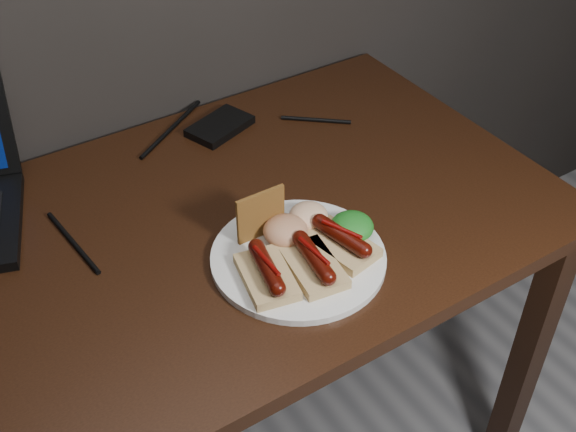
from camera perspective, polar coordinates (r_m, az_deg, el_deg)
The scene contains 11 objects.
desk at distance 1.24m, azimuth -10.17°, elevation -5.66°, with size 1.40×0.70×0.75m.
hard_drive at distance 1.44m, azimuth -5.41°, elevation 7.07°, with size 0.13×0.08×0.02m, color black.
desk_cables at distance 1.29m, azimuth -14.64°, elevation 1.45°, with size 1.01×0.37×0.01m.
plate at distance 1.13m, azimuth 0.82°, elevation -3.30°, with size 0.28×0.28×0.01m, color silver.
bread_sausage_left at distance 1.08m, azimuth -1.70°, elevation -4.49°, with size 0.09×0.13×0.04m.
bread_sausage_center at distance 1.09m, azimuth 2.04°, elevation -3.71°, with size 0.09×0.12×0.04m.
bread_sausage_right at distance 1.13m, azimuth 4.22°, elevation -1.99°, with size 0.09×0.13×0.04m.
crispbread at distance 1.14m, azimuth -2.17°, elevation 0.12°, with size 0.09×0.01×0.09m, color #975E29.
salad_greens at distance 1.16m, azimuth 5.08°, elevation -0.84°, with size 0.07×0.07×0.04m, color #115010.
salsa_mound at distance 1.14m, azimuth -0.20°, elevation -1.15°, with size 0.07×0.07×0.04m, color #A32410.
coleslaw_mound at distance 1.17m, azimuth 1.63°, elevation 0.03°, with size 0.06×0.06×0.04m, color beige.
Camera 1 is at (-0.28, 0.55, 1.53)m, focal length 45.00 mm.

